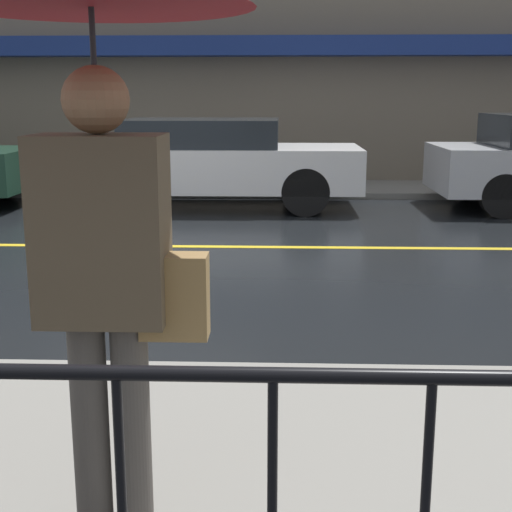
{
  "coord_description": "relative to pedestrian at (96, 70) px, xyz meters",
  "views": [
    {
      "loc": [
        1.6,
        -8.04,
        1.71
      ],
      "look_at": [
        1.38,
        -1.92,
        0.33
      ],
      "focal_mm": 50.0,
      "sensor_mm": 36.0,
      "label": 1
    }
  ],
  "objects": [
    {
      "name": "ground_plane",
      "position": [
        -0.99,
        5.65,
        -1.79
      ],
      "size": [
        80.0,
        80.0,
        0.0
      ],
      "primitive_type": "plane",
      "color": "black"
    },
    {
      "name": "sidewalk_far",
      "position": [
        -0.99,
        10.53,
        -1.74
      ],
      "size": [
        28.0,
        1.92,
        0.11
      ],
      "color": "gray",
      "rests_on": "ground_plane"
    },
    {
      "name": "lane_marking",
      "position": [
        -0.99,
        5.65,
        -1.79
      ],
      "size": [
        25.2,
        0.12,
        0.01
      ],
      "color": "gold",
      "rests_on": "ground_plane"
    },
    {
      "name": "building_storefront",
      "position": [
        -0.99,
        11.62,
        1.37
      ],
      "size": [
        28.0,
        0.85,
        6.4
      ],
      "color": "#706656",
      "rests_on": "ground_plane"
    },
    {
      "name": "pedestrian",
      "position": [
        0.0,
        0.0,
        0.0
      ],
      "size": [
        1.07,
        1.07,
        2.12
      ],
      "color": "#4C4742",
      "rests_on": "sidewalk_near"
    },
    {
      "name": "car_white",
      "position": [
        -0.48,
        8.65,
        -1.07
      ],
      "size": [
        4.49,
        1.8,
        1.36
      ],
      "color": "silver",
      "rests_on": "ground_plane"
    }
  ]
}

